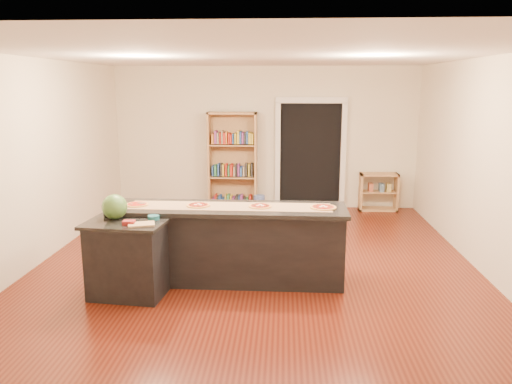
# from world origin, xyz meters

# --- Properties ---
(room) EXTENTS (6.00, 7.00, 2.80)m
(room) POSITION_xyz_m (0.00, 0.00, 1.40)
(room) COLOR beige
(room) RESTS_ON ground
(doorway) EXTENTS (1.40, 0.09, 2.21)m
(doorway) POSITION_xyz_m (0.90, 3.46, 1.20)
(doorway) COLOR black
(doorway) RESTS_ON room
(kitchen_island) EXTENTS (2.90, 0.79, 0.96)m
(kitchen_island) POSITION_xyz_m (-0.30, -0.49, 0.48)
(kitchen_island) COLOR black
(kitchen_island) RESTS_ON ground
(side_counter) EXTENTS (0.91, 0.67, 0.90)m
(side_counter) POSITION_xyz_m (-1.43, -1.03, 0.46)
(side_counter) COLOR black
(side_counter) RESTS_ON ground
(bookshelf) EXTENTS (0.96, 0.34, 1.92)m
(bookshelf) POSITION_xyz_m (-0.64, 3.28, 0.96)
(bookshelf) COLOR tan
(bookshelf) RESTS_ON ground
(low_shelf) EXTENTS (0.74, 0.32, 0.74)m
(low_shelf) POSITION_xyz_m (2.25, 3.29, 0.37)
(low_shelf) COLOR tan
(low_shelf) RESTS_ON ground
(waste_bin) EXTENTS (0.22, 0.22, 0.32)m
(waste_bin) POSITION_xyz_m (-0.10, 3.06, 0.16)
(waste_bin) COLOR #5069B2
(waste_bin) RESTS_ON ground
(kraft_paper) EXTENTS (2.52, 0.47, 0.00)m
(kraft_paper) POSITION_xyz_m (-0.30, -0.48, 0.96)
(kraft_paper) COLOR olive
(kraft_paper) RESTS_ON kitchen_island
(watermelon) EXTENTS (0.29, 0.29, 0.29)m
(watermelon) POSITION_xyz_m (-1.58, -0.94, 1.05)
(watermelon) COLOR #144214
(watermelon) RESTS_ON side_counter
(cutting_board) EXTENTS (0.33, 0.27, 0.02)m
(cutting_board) POSITION_xyz_m (-1.20, -1.18, 0.91)
(cutting_board) COLOR tan
(cutting_board) RESTS_ON side_counter
(package_red) EXTENTS (0.14, 0.10, 0.05)m
(package_red) POSITION_xyz_m (-1.35, -1.17, 0.93)
(package_red) COLOR maroon
(package_red) RESTS_ON side_counter
(package_teal) EXTENTS (0.13, 0.13, 0.05)m
(package_teal) POSITION_xyz_m (-1.13, -0.94, 0.93)
(package_teal) COLOR #195966
(package_teal) RESTS_ON side_counter
(pizza_a) EXTENTS (0.28, 0.28, 0.02)m
(pizza_a) POSITION_xyz_m (-1.45, -0.49, 0.97)
(pizza_a) COLOR tan
(pizza_a) RESTS_ON kitchen_island
(pizza_b) EXTENTS (0.27, 0.27, 0.02)m
(pizza_b) POSITION_xyz_m (-0.68, -0.49, 0.97)
(pizza_b) COLOR tan
(pizza_b) RESTS_ON kitchen_island
(pizza_c) EXTENTS (0.29, 0.29, 0.02)m
(pizza_c) POSITION_xyz_m (0.09, -0.49, 0.97)
(pizza_c) COLOR tan
(pizza_c) RESTS_ON kitchen_island
(pizza_d) EXTENTS (0.32, 0.32, 0.02)m
(pizza_d) POSITION_xyz_m (0.86, -0.50, 0.97)
(pizza_d) COLOR tan
(pizza_d) RESTS_ON kitchen_island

